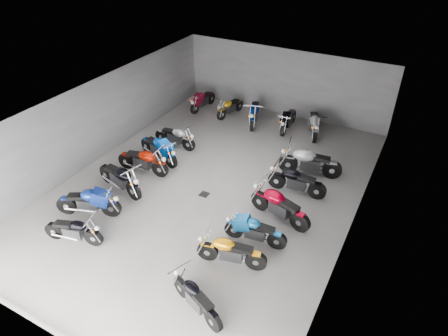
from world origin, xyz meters
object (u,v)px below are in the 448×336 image
(motorcycle_left_a, at_px, (74,230))
(motorcycle_back_e, at_px, (314,124))
(motorcycle_left_f, at_px, (175,137))
(motorcycle_back_b, at_px, (230,107))
(motorcycle_left_d, at_px, (143,161))
(motorcycle_back_d, at_px, (288,120))
(motorcycle_back_a, at_px, (203,100))
(drain_grate, at_px, (204,194))
(motorcycle_left_e, at_px, (159,149))
(motorcycle_right_d, at_px, (279,206))
(motorcycle_right_c, at_px, (255,230))
(motorcycle_right_e, at_px, (296,181))
(motorcycle_left_c, at_px, (120,178))
(motorcycle_left_b, at_px, (89,202))
(motorcycle_right_a, at_px, (196,298))
(motorcycle_right_b, at_px, (231,251))
(motorcycle_right_f, at_px, (310,162))
(motorcycle_back_c, at_px, (254,113))

(motorcycle_left_a, distance_m, motorcycle_back_e, 10.92)
(motorcycle_left_f, relative_size, motorcycle_back_b, 1.07)
(motorcycle_left_d, xyz_separation_m, motorcycle_back_d, (3.60, 5.93, -0.03))
(motorcycle_back_a, bearing_deg, drain_grate, 125.50)
(motorcycle_left_e, height_order, motorcycle_back_b, motorcycle_left_e)
(motorcycle_left_e, distance_m, motorcycle_right_d, 5.66)
(motorcycle_left_f, height_order, motorcycle_back_a, motorcycle_left_f)
(motorcycle_left_d, distance_m, motorcycle_back_d, 6.93)
(motorcycle_right_c, height_order, motorcycle_right_e, motorcycle_right_e)
(motorcycle_left_c, height_order, motorcycle_right_d, motorcycle_left_c)
(motorcycle_back_d, bearing_deg, motorcycle_left_b, 64.19)
(motorcycle_right_a, bearing_deg, motorcycle_back_d, 29.30)
(motorcycle_right_b, bearing_deg, motorcycle_left_c, 62.88)
(motorcycle_back_d, xyz_separation_m, motorcycle_back_e, (1.16, 0.10, 0.04))
(motorcycle_left_a, bearing_deg, motorcycle_right_e, 122.82)
(motorcycle_left_a, height_order, motorcycle_left_b, motorcycle_left_b)
(motorcycle_left_f, relative_size, motorcycle_right_b, 0.99)
(motorcycle_right_b, distance_m, motorcycle_right_f, 5.45)
(motorcycle_right_d, relative_size, motorcycle_back_a, 1.12)
(motorcycle_left_e, distance_m, motorcycle_back_c, 5.15)
(motorcycle_left_c, relative_size, motorcycle_right_c, 1.15)
(motorcycle_right_d, xyz_separation_m, motorcycle_back_a, (-6.50, 6.07, -0.07))
(drain_grate, distance_m, motorcycle_left_d, 2.80)
(motorcycle_right_d, height_order, motorcycle_right_e, motorcycle_right_d)
(motorcycle_back_c, bearing_deg, motorcycle_right_d, 102.82)
(motorcycle_left_c, xyz_separation_m, motorcycle_left_f, (-0.04, 3.53, -0.07))
(motorcycle_left_a, distance_m, motorcycle_right_b, 4.79)
(drain_grate, xyz_separation_m, motorcycle_right_c, (2.56, -1.34, 0.46))
(motorcycle_right_a, bearing_deg, motorcycle_right_d, 14.64)
(drain_grate, xyz_separation_m, motorcycle_left_b, (-2.75, -2.72, 0.52))
(motorcycle_left_a, xyz_separation_m, motorcycle_back_d, (3.09, 9.95, 0.04))
(motorcycle_back_b, relative_size, motorcycle_back_e, 0.88)
(motorcycle_left_f, distance_m, motorcycle_right_f, 5.67)
(motorcycle_left_d, relative_size, motorcycle_right_b, 1.08)
(motorcycle_left_c, bearing_deg, motorcycle_right_d, 115.47)
(motorcycle_left_e, height_order, motorcycle_right_c, motorcycle_left_e)
(motorcycle_right_c, height_order, motorcycle_back_b, motorcycle_right_c)
(motorcycle_back_b, bearing_deg, motorcycle_left_a, 101.07)
(motorcycle_right_a, distance_m, motorcycle_right_d, 4.31)
(motorcycle_left_d, relative_size, motorcycle_right_f, 0.93)
(motorcycle_right_e, height_order, motorcycle_back_e, motorcycle_back_e)
(motorcycle_left_b, bearing_deg, motorcycle_right_e, 105.36)
(motorcycle_left_f, xyz_separation_m, motorcycle_right_d, (5.58, -2.31, 0.07))
(motorcycle_right_d, bearing_deg, motorcycle_back_a, 61.18)
(motorcycle_left_b, distance_m, motorcycle_right_b, 5.09)
(motorcycle_left_c, xyz_separation_m, motorcycle_right_c, (5.31, -0.13, -0.08))
(motorcycle_back_d, bearing_deg, motorcycle_back_e, -178.69)
(motorcycle_left_e, height_order, motorcycle_right_f, motorcycle_right_f)
(motorcycle_left_d, xyz_separation_m, motorcycle_right_f, (5.60, 2.83, 0.05))
(motorcycle_left_c, bearing_deg, motorcycle_back_b, -171.67)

